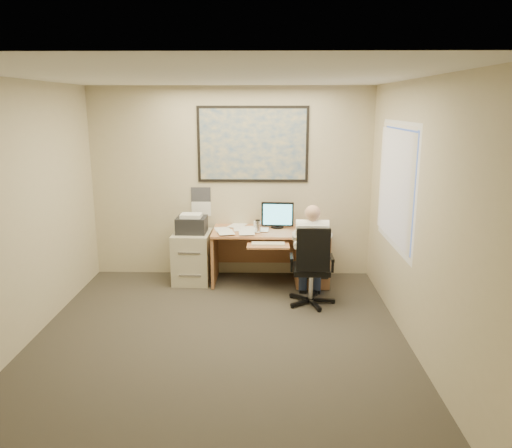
{
  "coord_description": "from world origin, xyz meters",
  "views": [
    {
      "loc": [
        0.48,
        -4.81,
        2.44
      ],
      "look_at": [
        0.37,
        1.3,
        0.98
      ],
      "focal_mm": 35.0,
      "sensor_mm": 36.0,
      "label": 1
    }
  ],
  "objects_px": {
    "office_chair": "(311,282)",
    "person": "(311,255)",
    "filing_cabinet": "(193,252)",
    "desk": "(294,251)"
  },
  "relations": [
    {
      "from": "office_chair",
      "to": "person",
      "type": "height_order",
      "value": "person"
    },
    {
      "from": "filing_cabinet",
      "to": "person",
      "type": "relative_size",
      "value": 0.78
    },
    {
      "from": "filing_cabinet",
      "to": "person",
      "type": "bearing_deg",
      "value": -23.57
    },
    {
      "from": "office_chair",
      "to": "person",
      "type": "bearing_deg",
      "value": 91.65
    },
    {
      "from": "desk",
      "to": "person",
      "type": "xyz_separation_m",
      "value": [
        0.17,
        -0.77,
        0.19
      ]
    },
    {
      "from": "desk",
      "to": "person",
      "type": "height_order",
      "value": "person"
    },
    {
      "from": "filing_cabinet",
      "to": "office_chair",
      "type": "height_order",
      "value": "office_chair"
    },
    {
      "from": "filing_cabinet",
      "to": "person",
      "type": "xyz_separation_m",
      "value": [
        1.6,
        -0.77,
        0.21
      ]
    },
    {
      "from": "office_chair",
      "to": "filing_cabinet",
      "type": "bearing_deg",
      "value": 153.11
    },
    {
      "from": "person",
      "to": "office_chair",
      "type": "bearing_deg",
      "value": -86.08
    }
  ]
}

